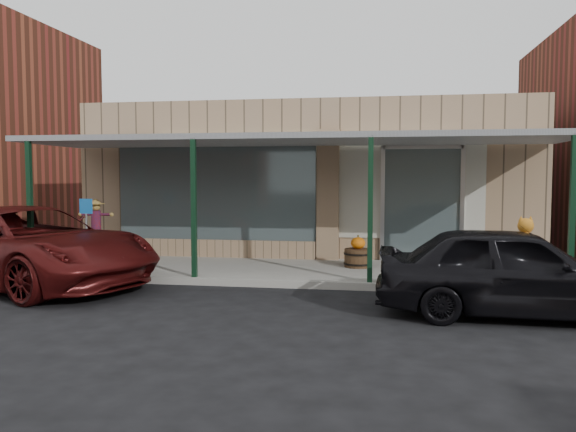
% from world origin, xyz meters
% --- Properties ---
extents(ground, '(120.00, 120.00, 0.00)m').
position_xyz_m(ground, '(0.00, 0.00, 0.00)').
color(ground, black).
rests_on(ground, ground).
extents(sidewalk, '(40.00, 3.20, 0.15)m').
position_xyz_m(sidewalk, '(0.00, 3.60, 0.07)').
color(sidewalk, gray).
rests_on(sidewalk, ground).
extents(storefront, '(12.00, 6.25, 4.20)m').
position_xyz_m(storefront, '(-0.00, 8.16, 2.09)').
color(storefront, '#907458').
rests_on(storefront, ground).
extents(awning, '(12.00, 3.00, 3.04)m').
position_xyz_m(awning, '(0.00, 3.56, 3.01)').
color(awning, slate).
rests_on(awning, ground).
extents(block_buildings_near, '(61.00, 8.00, 8.00)m').
position_xyz_m(block_buildings_near, '(2.01, 9.20, 3.77)').
color(block_buildings_near, brown).
rests_on(block_buildings_near, ground).
extents(barrel_scarecrow, '(0.93, 0.64, 1.54)m').
position_xyz_m(barrel_scarecrow, '(-4.99, 4.04, 0.67)').
color(barrel_scarecrow, '#4A2F1D').
rests_on(barrel_scarecrow, sidewalk).
extents(barrel_pumpkin, '(0.71, 0.71, 0.74)m').
position_xyz_m(barrel_pumpkin, '(1.50, 3.99, 0.41)').
color(barrel_pumpkin, '#4A2F1D').
rests_on(barrel_pumpkin, sidewalk).
extents(handicap_sign, '(0.33, 0.08, 1.59)m').
position_xyz_m(handicap_sign, '(-4.43, 2.56, 1.17)').
color(handicap_sign, gray).
rests_on(handicap_sign, sidewalk).
extents(parked_sedan, '(4.38, 1.91, 1.56)m').
position_xyz_m(parked_sedan, '(4.10, 0.34, 0.74)').
color(parked_sedan, black).
rests_on(parked_sedan, ground).
extents(car_maroon, '(6.41, 4.58, 1.62)m').
position_xyz_m(car_maroon, '(-5.13, 1.46, 0.81)').
color(car_maroon, '#4A0F0E').
rests_on(car_maroon, ground).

